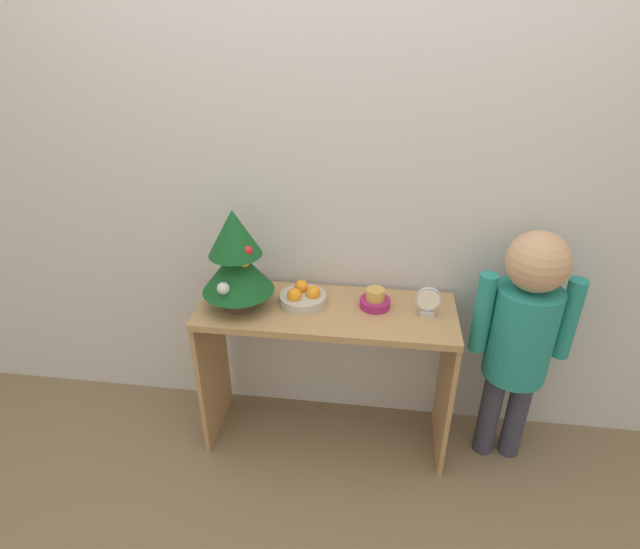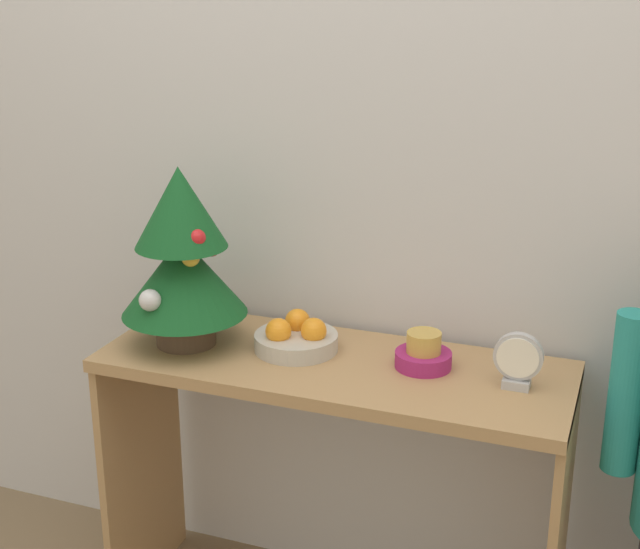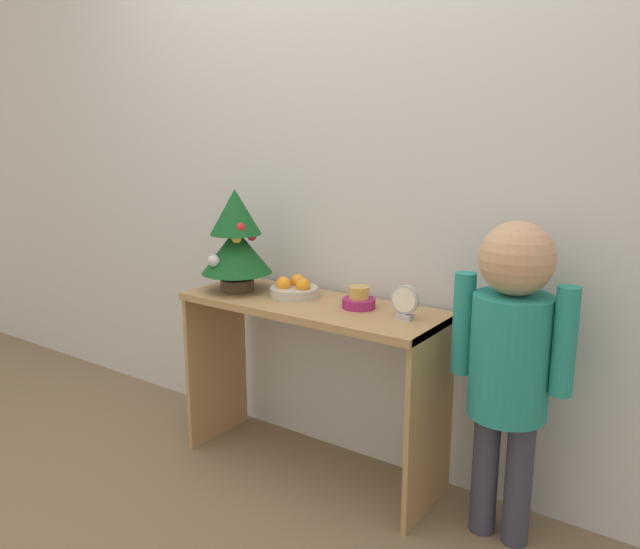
{
  "view_description": "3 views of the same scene",
  "coord_description": "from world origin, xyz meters",
  "px_view_note": "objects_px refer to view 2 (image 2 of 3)",
  "views": [
    {
      "loc": [
        0.2,
        -1.57,
        1.84
      ],
      "look_at": [
        -0.03,
        0.22,
        0.87
      ],
      "focal_mm": 28.0,
      "sensor_mm": 36.0,
      "label": 1
    },
    {
      "loc": [
        0.63,
        -1.56,
        1.56
      ],
      "look_at": [
        -0.02,
        0.18,
        0.94
      ],
      "focal_mm": 50.0,
      "sensor_mm": 36.0,
      "label": 2
    },
    {
      "loc": [
        1.4,
        -1.73,
        1.38
      ],
      "look_at": [
        0.07,
        0.17,
        0.85
      ],
      "focal_mm": 35.0,
      "sensor_mm": 36.0,
      "label": 3
    }
  ],
  "objects_px": {
    "singing_bowl": "(423,354)",
    "desk_clock": "(518,361)",
    "mini_tree": "(182,256)",
    "fruit_bowl": "(296,338)"
  },
  "relations": [
    {
      "from": "desk_clock",
      "to": "mini_tree",
      "type": "bearing_deg",
      "value": -177.68
    },
    {
      "from": "singing_bowl",
      "to": "desk_clock",
      "type": "bearing_deg",
      "value": -8.93
    },
    {
      "from": "singing_bowl",
      "to": "desk_clock",
      "type": "xyz_separation_m",
      "value": [
        0.21,
        -0.03,
        0.03
      ]
    },
    {
      "from": "fruit_bowl",
      "to": "singing_bowl",
      "type": "bearing_deg",
      "value": 1.41
    },
    {
      "from": "singing_bowl",
      "to": "fruit_bowl",
      "type": "bearing_deg",
      "value": -178.59
    },
    {
      "from": "mini_tree",
      "to": "fruit_bowl",
      "type": "xyz_separation_m",
      "value": [
        0.26,
        0.06,
        -0.19
      ]
    },
    {
      "from": "mini_tree",
      "to": "singing_bowl",
      "type": "bearing_deg",
      "value": 6.56
    },
    {
      "from": "singing_bowl",
      "to": "desk_clock",
      "type": "distance_m",
      "value": 0.22
    },
    {
      "from": "mini_tree",
      "to": "singing_bowl",
      "type": "distance_m",
      "value": 0.6
    },
    {
      "from": "mini_tree",
      "to": "fruit_bowl",
      "type": "height_order",
      "value": "mini_tree"
    }
  ]
}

